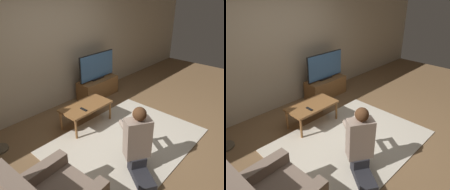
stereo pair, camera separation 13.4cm
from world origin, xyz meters
TOP-DOWN VIEW (x-y plane):
  - ground_plane at (0.00, 0.00)m, footprint 10.00×10.00m
  - wall_back at (0.00, 1.93)m, footprint 10.00×0.06m
  - rug at (0.00, 0.00)m, footprint 2.46×1.83m
  - tv_stand at (0.91, 1.59)m, footprint 0.99×0.41m
  - tv at (0.91, 1.59)m, footprint 1.01×0.08m
  - coffee_table at (-0.10, 0.87)m, footprint 0.92×0.50m
  - person_kneeling at (-0.43, -0.52)m, footprint 0.66×0.85m
  - remote at (-0.24, 0.77)m, footprint 0.04×0.15m

SIDE VIEW (x-z plane):
  - ground_plane at x=0.00m, z-range 0.00..0.00m
  - rug at x=0.00m, z-range 0.00..0.02m
  - tv_stand at x=0.91m, z-range 0.00..0.43m
  - coffee_table at x=-0.10m, z-range 0.16..0.57m
  - remote at x=-0.24m, z-range 0.41..0.43m
  - person_kneeling at x=-0.43m, z-range -0.01..0.98m
  - tv at x=0.91m, z-range 0.43..1.05m
  - wall_back at x=0.00m, z-range 0.00..2.60m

